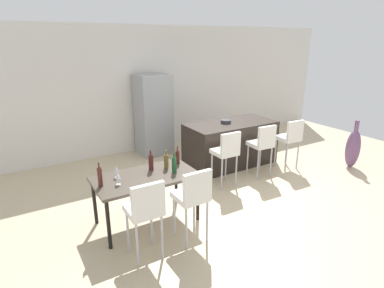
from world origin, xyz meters
name	(u,v)px	position (x,y,z in m)	size (l,w,h in m)	color
ground_plane	(237,184)	(0.00, 0.00, 0.00)	(10.00, 10.00, 0.00)	#C6B28E
back_wall	(167,88)	(0.00, 2.84, 1.45)	(10.00, 0.12, 2.90)	silver
kitchen_island	(230,144)	(0.51, 0.90, 0.46)	(1.91, 0.91, 0.92)	black
bar_chair_left	(227,150)	(-0.23, 0.06, 0.70)	(0.41, 0.41, 1.05)	white
bar_chair_middle	(263,143)	(0.63, 0.06, 0.70)	(0.42, 0.42, 1.05)	white
bar_chair_right	(290,137)	(1.39, 0.06, 0.70)	(0.42, 0.42, 1.05)	white
dining_table	(146,180)	(-1.93, -0.30, 0.67)	(1.46, 0.80, 0.74)	#4C4238
dining_chair_near	(145,208)	(-2.26, -1.06, 0.70)	(0.40, 0.40, 1.05)	white
dining_chair_far	(193,195)	(-1.61, -1.06, 0.70)	(0.41, 0.41, 1.05)	white
wine_bottle_corner	(151,162)	(-1.78, -0.15, 0.87)	(0.07, 0.07, 0.31)	#471E19
wine_bottle_inner	(174,165)	(-1.53, -0.40, 0.86)	(0.07, 0.07, 0.30)	#194723
wine_bottle_far	(178,157)	(-1.32, -0.13, 0.85)	(0.07, 0.07, 0.28)	#471E19
wine_bottle_right	(100,177)	(-2.57, -0.30, 0.88)	(0.06, 0.06, 0.33)	#471E19
wine_bottle_left	(166,161)	(-1.55, -0.20, 0.85)	(0.07, 0.07, 0.29)	brown
wine_glass_middle	(118,176)	(-2.35, -0.37, 0.86)	(0.07, 0.07, 0.17)	silver
wine_glass_near	(116,169)	(-2.30, -0.14, 0.86)	(0.07, 0.07, 0.17)	silver
refrigerator	(153,115)	(-0.59, 2.40, 0.92)	(0.72, 0.68, 1.84)	#939699
fruit_bowl	(226,121)	(0.40, 0.93, 0.96)	(0.21, 0.21, 0.07)	#333338
floor_vase	(353,148)	(2.59, -0.58, 0.42)	(0.28, 0.28, 1.02)	#704C75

